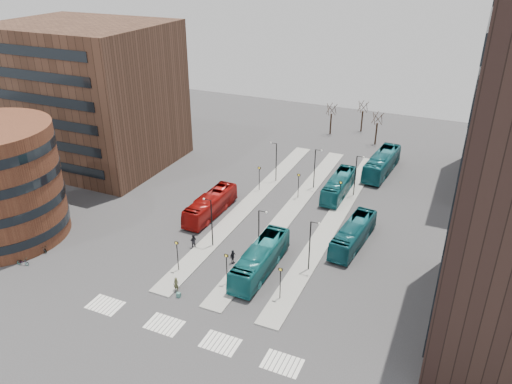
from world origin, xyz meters
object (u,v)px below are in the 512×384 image
at_px(teal_bus_a, 260,259).
at_px(traveller, 176,285).
at_px(teal_bus_b, 339,185).
at_px(teal_bus_c, 353,234).
at_px(red_bus, 211,205).
at_px(teal_bus_d, 382,163).
at_px(commuter_b, 233,257).
at_px(commuter_c, 279,253).
at_px(bicycle_far, 44,248).
at_px(bicycle_mid, 41,250).
at_px(bicycle_near, 23,262).
at_px(suitcase, 179,295).
at_px(commuter_a, 193,241).

bearing_deg(teal_bus_a, traveller, -133.32).
height_order(teal_bus_b, teal_bus_c, teal_bus_b).
relative_size(red_bus, teal_bus_d, 0.88).
relative_size(commuter_b, commuter_c, 1.11).
bearing_deg(bicycle_far, commuter_c, -45.70).
height_order(red_bus, teal_bus_c, red_bus).
relative_size(commuter_b, bicycle_mid, 1.14).
bearing_deg(teal_bus_c, bicycle_near, -143.96).
xyz_separation_m(traveller, bicycle_mid, (-18.32, -0.35, -0.37)).
relative_size(bicycle_mid, bicycle_far, 0.93).
relative_size(suitcase, commuter_c, 0.33).
bearing_deg(bicycle_mid, bicycle_near, 166.39).
relative_size(suitcase, teal_bus_d, 0.04).
distance_m(red_bus, commuter_a, 8.08).
bearing_deg(bicycle_far, bicycle_near, -156.64).
distance_m(commuter_b, commuter_c, 5.35).
distance_m(commuter_a, commuter_c, 10.37).
relative_size(red_bus, traveller, 6.44).
height_order(commuter_c, bicycle_mid, commuter_c).
height_order(teal_bus_c, commuter_b, teal_bus_c).
xyz_separation_m(teal_bus_b, bicycle_near, (-27.48, -31.69, -1.06)).
height_order(teal_bus_b, bicycle_mid, teal_bus_b).
relative_size(teal_bus_b, traveller, 6.40).
distance_m(teal_bus_d, bicycle_near, 52.44).
bearing_deg(teal_bus_d, teal_bus_b, -106.92).
xyz_separation_m(suitcase, teal_bus_d, (12.51, 39.61, 1.43)).
distance_m(commuter_c, bicycle_far, 27.62).
bearing_deg(suitcase, bicycle_far, 173.31).
bearing_deg(commuter_b, teal_bus_d, -5.41).
relative_size(suitcase, bicycle_far, 0.32).
relative_size(traveller, bicycle_mid, 1.10).
height_order(bicycle_near, bicycle_far, bicycle_far).
distance_m(suitcase, traveller, 1.18).
xyz_separation_m(bicycle_near, bicycle_far, (0.00, 3.11, 0.02)).
xyz_separation_m(commuter_a, bicycle_mid, (-15.60, -8.41, -0.43)).
xyz_separation_m(traveller, commuter_b, (3.05, 6.96, 0.03)).
bearing_deg(teal_bus_d, commuter_c, -96.41).
relative_size(teal_bus_b, bicycle_mid, 7.04).
bearing_deg(suitcase, teal_bus_c, 47.08).
bearing_deg(commuter_b, bicycle_far, 120.08).
height_order(commuter_a, bicycle_mid, commuter_a).
bearing_deg(bicycle_near, suitcase, -94.55).
distance_m(suitcase, teal_bus_d, 41.57).
bearing_deg(bicycle_far, commuter_b, -48.85).
xyz_separation_m(red_bus, commuter_a, (1.96, -7.82, -0.59)).
bearing_deg(bicycle_far, teal_bus_b, -20.52).
xyz_separation_m(teal_bus_b, teal_bus_c, (5.25, -12.39, -0.01)).
xyz_separation_m(suitcase, teal_bus_a, (5.78, 7.58, 1.31)).
height_order(teal_bus_a, bicycle_far, teal_bus_a).
relative_size(teal_bus_a, bicycle_far, 7.00).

